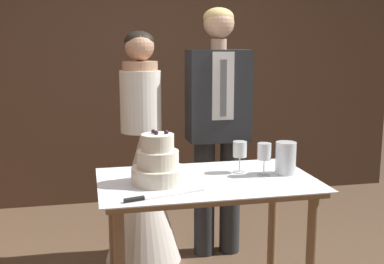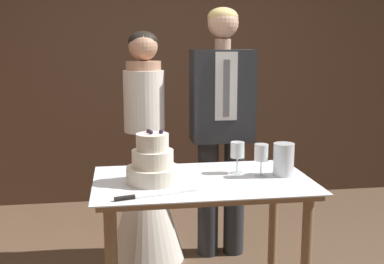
{
  "view_description": "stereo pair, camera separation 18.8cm",
  "coord_description": "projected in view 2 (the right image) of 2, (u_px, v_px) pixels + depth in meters",
  "views": [
    {
      "loc": [
        -0.54,
        -2.43,
        1.54
      ],
      "look_at": [
        0.08,
        0.43,
        0.99
      ],
      "focal_mm": 45.0,
      "sensor_mm": 36.0,
      "label": 1
    },
    {
      "loc": [
        -0.36,
        -2.46,
        1.54
      ],
      "look_at": [
        0.08,
        0.43,
        0.99
      ],
      "focal_mm": 45.0,
      "sensor_mm": 36.0,
      "label": 2
    }
  ],
  "objects": [
    {
      "name": "wine_glass_near",
      "position": [
        261.0,
        153.0,
        2.66
      ],
      "size": [
        0.08,
        0.08,
        0.19
      ],
      "color": "silver",
      "rests_on": "cake_table"
    },
    {
      "name": "cake_table",
      "position": [
        203.0,
        199.0,
        2.66
      ],
      "size": [
        1.19,
        0.73,
        0.8
      ],
      "color": "#8E6B4C",
      "rests_on": "ground_plane"
    },
    {
      "name": "bride",
      "position": [
        146.0,
        179.0,
        3.39
      ],
      "size": [
        0.54,
        0.54,
        1.62
      ],
      "color": "white",
      "rests_on": "ground_plane"
    },
    {
      "name": "hurricane_candle",
      "position": [
        283.0,
        160.0,
        2.7
      ],
      "size": [
        0.12,
        0.12,
        0.18
      ],
      "color": "silver",
      "rests_on": "cake_table"
    },
    {
      "name": "tiered_cake",
      "position": [
        153.0,
        163.0,
        2.56
      ],
      "size": [
        0.28,
        0.28,
        0.29
      ],
      "color": "silver",
      "rests_on": "cake_table"
    },
    {
      "name": "wall_back",
      "position": [
        156.0,
        69.0,
        4.65
      ],
      "size": [
        5.17,
        0.12,
        2.57
      ],
      "primitive_type": "cube",
      "color": "#513828",
      "rests_on": "ground_plane"
    },
    {
      "name": "wine_glass_middle",
      "position": [
        237.0,
        151.0,
        2.74
      ],
      "size": [
        0.08,
        0.08,
        0.18
      ],
      "color": "silver",
      "rests_on": "cake_table"
    },
    {
      "name": "cake_knife",
      "position": [
        141.0,
        196.0,
        2.32
      ],
      "size": [
        0.42,
        0.13,
        0.02
      ],
      "rotation": [
        0.0,
        0.0,
        0.26
      ],
      "color": "silver",
      "rests_on": "cake_table"
    },
    {
      "name": "groom",
      "position": [
        222.0,
        119.0,
        3.39
      ],
      "size": [
        0.43,
        0.25,
        1.78
      ],
      "color": "#282B30",
      "rests_on": "ground_plane"
    }
  ]
}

